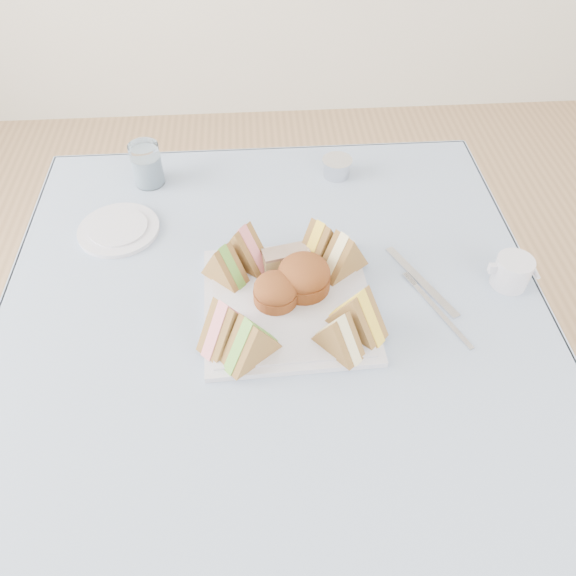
{
  "coord_description": "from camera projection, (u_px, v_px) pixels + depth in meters",
  "views": [
    {
      "loc": [
        -0.02,
        -0.7,
        1.53
      ],
      "look_at": [
        0.03,
        -0.01,
        0.8
      ],
      "focal_mm": 35.0,
      "sensor_mm": 36.0,
      "label": 1
    }
  ],
  "objects": [
    {
      "name": "creamer_jug",
      "position": [
        512.0,
        272.0,
        1.06
      ],
      "size": [
        0.07,
        0.07,
        0.06
      ],
      "primitive_type": "cylinder",
      "rotation": [
        0.0,
        0.0,
        -0.02
      ],
      "color": "silver",
      "rests_on": "tablecloth"
    },
    {
      "name": "table",
      "position": [
        276.0,
        407.0,
        1.33
      ],
      "size": [
        0.9,
        0.9,
        0.74
      ],
      "primitive_type": "cube",
      "color": "brown",
      "rests_on": "floor"
    },
    {
      "name": "tea_strainer",
      "position": [
        337.0,
        168.0,
        1.31
      ],
      "size": [
        0.09,
        0.09,
        0.04
      ],
      "primitive_type": "cylinder",
      "rotation": [
        0.0,
        0.0,
        -0.35
      ],
      "color": "silver",
      "rests_on": "tablecloth"
    },
    {
      "name": "sandwich_bl_b",
      "position": [
        244.0,
        245.0,
        1.07
      ],
      "size": [
        0.11,
        0.1,
        0.09
      ],
      "primitive_type": null,
      "rotation": [
        0.0,
        0.0,
        2.45
      ],
      "color": "brown",
      "rests_on": "serving_plate"
    },
    {
      "name": "water_glass",
      "position": [
        147.0,
        164.0,
        1.26
      ],
      "size": [
        0.08,
        0.08,
        0.1
      ],
      "primitive_type": "cylinder",
      "rotation": [
        0.0,
        0.0,
        -0.18
      ],
      "color": "white",
      "rests_on": "tablecloth"
    },
    {
      "name": "scone_right",
      "position": [
        304.0,
        275.0,
        1.03
      ],
      "size": [
        0.12,
        0.12,
        0.07
      ],
      "primitive_type": "cylinder",
      "rotation": [
        0.0,
        0.0,
        0.23
      ],
      "color": "brown",
      "rests_on": "serving_plate"
    },
    {
      "name": "sandwich_fl_a",
      "position": [
        226.0,
        321.0,
        0.94
      ],
      "size": [
        0.11,
        0.11,
        0.09
      ],
      "primitive_type": null,
      "rotation": [
        0.0,
        0.0,
        0.78
      ],
      "color": "brown",
      "rests_on": "serving_plate"
    },
    {
      "name": "serving_plate",
      "position": [
        288.0,
        304.0,
        1.04
      ],
      "size": [
        0.32,
        0.32,
        0.01
      ],
      "primitive_type": "cube",
      "rotation": [
        0.0,
        0.0,
        0.03
      ],
      "color": "silver",
      "rests_on": "tablecloth"
    },
    {
      "name": "sandwich_br_a",
      "position": [
        343.0,
        252.0,
        1.06
      ],
      "size": [
        0.11,
        0.1,
        0.09
      ],
      "primitive_type": null,
      "rotation": [
        0.0,
        0.0,
        -2.49
      ],
      "color": "brown",
      "rests_on": "serving_plate"
    },
    {
      "name": "sandwich_fr_a",
      "position": [
        358.0,
        311.0,
        0.96
      ],
      "size": [
        0.11,
        0.11,
        0.09
      ],
      "primitive_type": null,
      "rotation": [
        0.0,
        0.0,
        -0.77
      ],
      "color": "brown",
      "rests_on": "serving_plate"
    },
    {
      "name": "sandwich_fr_b",
      "position": [
        339.0,
        333.0,
        0.93
      ],
      "size": [
        0.09,
        0.1,
        0.08
      ],
      "primitive_type": null,
      "rotation": [
        0.0,
        0.0,
        -0.86
      ],
      "color": "brown",
      "rests_on": "serving_plate"
    },
    {
      "name": "side_plate",
      "position": [
        119.0,
        230.0,
        1.18
      ],
      "size": [
        0.17,
        0.17,
        0.01
      ],
      "primitive_type": "cylinder",
      "rotation": [
        0.0,
        0.0,
        -0.02
      ],
      "color": "silver",
      "rests_on": "tablecloth"
    },
    {
      "name": "sandwich_bl_a",
      "position": [
        224.0,
        263.0,
        1.05
      ],
      "size": [
        0.1,
        0.09,
        0.08
      ],
      "primitive_type": null,
      "rotation": [
        0.0,
        0.0,
        2.38
      ],
      "color": "brown",
      "rests_on": "serving_plate"
    },
    {
      "name": "scone_left",
      "position": [
        276.0,
        291.0,
        1.02
      ],
      "size": [
        0.09,
        0.09,
        0.06
      ],
      "primitive_type": "cylinder",
      "rotation": [
        0.0,
        0.0,
        -0.05
      ],
      "color": "brown",
      "rests_on": "serving_plate"
    },
    {
      "name": "sandwich_br_b",
      "position": [
        320.0,
        240.0,
        1.08
      ],
      "size": [
        0.11,
        0.1,
        0.09
      ],
      "primitive_type": null,
      "rotation": [
        0.0,
        0.0,
        -2.38
      ],
      "color": "brown",
      "rests_on": "serving_plate"
    },
    {
      "name": "sandwich_fl_b",
      "position": [
        250.0,
        338.0,
        0.92
      ],
      "size": [
        0.11,
        0.1,
        0.09
      ],
      "primitive_type": null,
      "rotation": [
        0.0,
        0.0,
        0.66
      ],
      "color": "brown",
      "rests_on": "serving_plate"
    },
    {
      "name": "floor",
      "position": [
        278.0,
        475.0,
        1.6
      ],
      "size": [
        4.0,
        4.0,
        0.0
      ],
      "primitive_type": "plane",
      "color": "#9E7751",
      "rests_on": "ground"
    },
    {
      "name": "tablecloth",
      "position": [
        273.0,
        303.0,
        1.05
      ],
      "size": [
        1.02,
        1.02,
        0.01
      ],
      "primitive_type": "cube",
      "color": "#99A7C3",
      "rests_on": "table"
    },
    {
      "name": "pastry_slice",
      "position": [
        286.0,
        259.0,
        1.08
      ],
      "size": [
        0.09,
        0.05,
        0.04
      ],
      "primitive_type": "cube",
      "rotation": [
        0.0,
        0.0,
        0.21
      ],
      "color": "beige",
      "rests_on": "serving_plate"
    },
    {
      "name": "knife",
      "position": [
        421.0,
        281.0,
        1.08
      ],
      "size": [
        0.1,
        0.2,
        0.0
      ],
      "primitive_type": "cube",
      "rotation": [
        0.0,
        0.0,
        0.44
      ],
      "color": "silver",
      "rests_on": "tablecloth"
    },
    {
      "name": "fork",
      "position": [
        442.0,
        316.0,
        1.02
      ],
      "size": [
        0.07,
        0.16,
        0.0
      ],
      "primitive_type": "cube",
      "rotation": [
        0.0,
        0.0,
        0.39
      ],
      "color": "silver",
      "rests_on": "tablecloth"
    }
  ]
}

